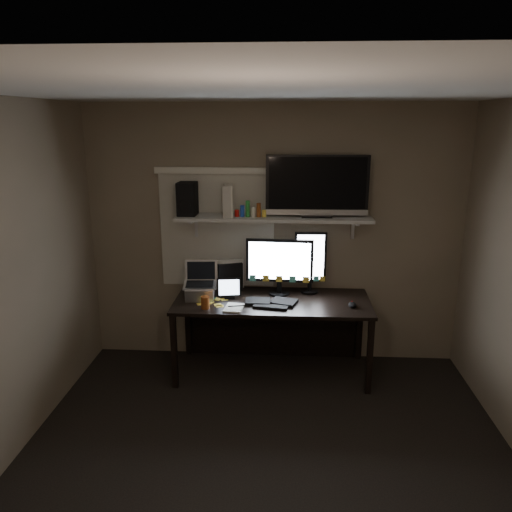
# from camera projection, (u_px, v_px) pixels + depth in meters

# --- Properties ---
(floor) EXTENTS (3.60, 3.60, 0.00)m
(floor) POSITION_uv_depth(u_px,v_px,m) (265.00, 473.00, 3.43)
(floor) COLOR black
(floor) RESTS_ON ground
(ceiling) EXTENTS (3.60, 3.60, 0.00)m
(ceiling) POSITION_uv_depth(u_px,v_px,m) (268.00, 90.00, 2.76)
(ceiling) COLOR silver
(ceiling) RESTS_ON back_wall
(back_wall) EXTENTS (3.60, 0.00, 3.60)m
(back_wall) POSITION_uv_depth(u_px,v_px,m) (274.00, 236.00, 4.83)
(back_wall) COLOR #695F4B
(back_wall) RESTS_ON floor
(window_blinds) EXTENTS (1.10, 0.02, 1.10)m
(window_blinds) POSITION_uv_depth(u_px,v_px,m) (217.00, 231.00, 4.83)
(window_blinds) COLOR silver
(window_blinds) RESTS_ON back_wall
(desk) EXTENTS (1.80, 0.75, 0.73)m
(desk) POSITION_uv_depth(u_px,v_px,m) (273.00, 313.00, 4.77)
(desk) COLOR black
(desk) RESTS_ON floor
(wall_shelf) EXTENTS (1.80, 0.35, 0.03)m
(wall_shelf) POSITION_uv_depth(u_px,v_px,m) (274.00, 218.00, 4.60)
(wall_shelf) COLOR #ADADA8
(wall_shelf) RESTS_ON back_wall
(monitor_landscape) EXTENTS (0.63, 0.10, 0.55)m
(monitor_landscape) POSITION_uv_depth(u_px,v_px,m) (279.00, 266.00, 4.69)
(monitor_landscape) COLOR black
(monitor_landscape) RESTS_ON desk
(monitor_portrait) EXTENTS (0.30, 0.07, 0.60)m
(monitor_portrait) POSITION_uv_depth(u_px,v_px,m) (310.00, 262.00, 4.74)
(monitor_portrait) COLOR black
(monitor_portrait) RESTS_ON desk
(keyboard) EXTENTS (0.49, 0.26, 0.03)m
(keyboard) POSITION_uv_depth(u_px,v_px,m) (271.00, 302.00, 4.52)
(keyboard) COLOR black
(keyboard) RESTS_ON desk
(mouse) EXTENTS (0.08, 0.12, 0.04)m
(mouse) POSITION_uv_depth(u_px,v_px,m) (352.00, 305.00, 4.44)
(mouse) COLOR black
(mouse) RESTS_ON desk
(notepad) EXTENTS (0.18, 0.24, 0.01)m
(notepad) POSITION_uv_depth(u_px,v_px,m) (234.00, 308.00, 4.40)
(notepad) COLOR silver
(notepad) RESTS_ON desk
(tablet) EXTENTS (0.24, 0.13, 0.20)m
(tablet) POSITION_uv_depth(u_px,v_px,m) (229.00, 288.00, 4.63)
(tablet) COLOR black
(tablet) RESTS_ON desk
(file_sorter) EXTENTS (0.26, 0.18, 0.30)m
(file_sorter) POSITION_uv_depth(u_px,v_px,m) (230.00, 276.00, 4.82)
(file_sorter) COLOR black
(file_sorter) RESTS_ON desk
(laptop) EXTENTS (0.32, 0.27, 0.33)m
(laptop) POSITION_uv_depth(u_px,v_px,m) (200.00, 282.00, 4.60)
(laptop) COLOR silver
(laptop) RESTS_ON desk
(cup) EXTENTS (0.09, 0.09, 0.11)m
(cup) POSITION_uv_depth(u_px,v_px,m) (205.00, 302.00, 4.39)
(cup) COLOR brown
(cup) RESTS_ON desk
(sticky_notes) EXTENTS (0.31, 0.25, 0.00)m
(sticky_notes) POSITION_uv_depth(u_px,v_px,m) (208.00, 302.00, 4.54)
(sticky_notes) COLOR yellow
(sticky_notes) RESTS_ON desk
(tv) EXTENTS (0.93, 0.19, 0.56)m
(tv) POSITION_uv_depth(u_px,v_px,m) (317.00, 186.00, 4.50)
(tv) COLOR black
(tv) RESTS_ON wall_shelf
(game_console) EXTENTS (0.11, 0.25, 0.29)m
(game_console) POSITION_uv_depth(u_px,v_px,m) (228.00, 200.00, 4.58)
(game_console) COLOR beige
(game_console) RESTS_ON wall_shelf
(speaker) EXTENTS (0.17, 0.21, 0.31)m
(speaker) POSITION_uv_depth(u_px,v_px,m) (187.00, 199.00, 4.61)
(speaker) COLOR black
(speaker) RESTS_ON wall_shelf
(bottles) EXTENTS (0.25, 0.07, 0.15)m
(bottles) POSITION_uv_depth(u_px,v_px,m) (250.00, 208.00, 4.55)
(bottles) COLOR #A50F0C
(bottles) RESTS_ON wall_shelf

